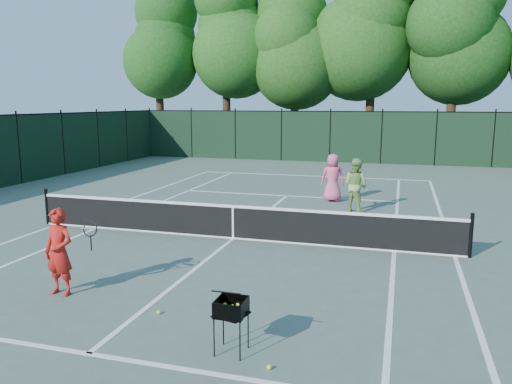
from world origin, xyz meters
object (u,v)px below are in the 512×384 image
(player_green, at_px, (356,185))
(loose_ball_near_cart, at_px, (269,367))
(coach, at_px, (59,252))
(loose_ball_midcourt, at_px, (159,312))
(player_pink, at_px, (333,178))
(ball_hopper, at_px, (231,308))

(player_green, height_order, loose_ball_near_cart, player_green)
(loose_ball_near_cart, bearing_deg, player_green, 89.02)
(coach, distance_m, loose_ball_midcourt, 2.33)
(player_pink, xyz_separation_m, player_green, (0.96, -1.49, 0.01))
(player_pink, xyz_separation_m, ball_hopper, (0.13, -11.61, -0.19))
(loose_ball_near_cart, xyz_separation_m, loose_ball_midcourt, (-2.26, 1.20, 0.00))
(player_green, height_order, loose_ball_midcourt, player_green)
(player_green, xyz_separation_m, loose_ball_midcourt, (-2.44, -9.22, -0.85))
(loose_ball_near_cart, height_order, loose_ball_midcourt, same)
(ball_hopper, bearing_deg, player_pink, 104.39)
(player_pink, relative_size, ball_hopper, 2.14)
(loose_ball_midcourt, bearing_deg, loose_ball_near_cart, -28.02)
(player_green, height_order, ball_hopper, player_green)
(player_green, relative_size, loose_ball_midcourt, 25.86)
(ball_hopper, relative_size, loose_ball_midcourt, 11.92)
(player_pink, height_order, ball_hopper, player_pink)
(player_green, relative_size, ball_hopper, 2.17)
(coach, xyz_separation_m, ball_hopper, (3.79, -1.21, -0.15))
(ball_hopper, distance_m, loose_ball_midcourt, 1.96)
(player_pink, distance_m, loose_ball_midcourt, 10.85)
(player_pink, xyz_separation_m, loose_ball_near_cart, (0.78, -11.92, -0.83))
(player_pink, distance_m, player_green, 1.77)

